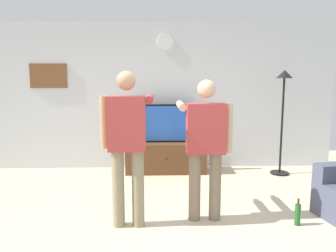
# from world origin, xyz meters

# --- Properties ---
(ground_plane) EXTENTS (8.40, 8.40, 0.00)m
(ground_plane) POSITION_xyz_m (0.00, 0.00, 0.00)
(ground_plane) COLOR beige
(back_wall) EXTENTS (6.40, 0.10, 2.70)m
(back_wall) POSITION_xyz_m (0.00, 2.95, 1.35)
(back_wall) COLOR silver
(back_wall) RESTS_ON ground_plane
(tv_stand) EXTENTS (1.43, 0.53, 0.54)m
(tv_stand) POSITION_xyz_m (0.01, 2.60, 0.27)
(tv_stand) COLOR brown
(tv_stand) RESTS_ON ground_plane
(television) EXTENTS (1.17, 0.07, 0.69)m
(television) POSITION_xyz_m (0.01, 2.65, 0.89)
(television) COLOR black
(television) RESTS_ON tv_stand
(wall_clock) EXTENTS (0.29, 0.03, 0.29)m
(wall_clock) POSITION_xyz_m (0.01, 2.89, 2.35)
(wall_clock) COLOR white
(framed_picture) EXTENTS (0.67, 0.04, 0.44)m
(framed_picture) POSITION_xyz_m (-2.12, 2.90, 1.74)
(framed_picture) COLOR brown
(floor_lamp) EXTENTS (0.32, 0.32, 1.83)m
(floor_lamp) POSITION_xyz_m (2.04, 2.39, 1.31)
(floor_lamp) COLOR black
(floor_lamp) RESTS_ON ground_plane
(person_standing_nearer_lamp) EXTENTS (0.59, 0.78, 1.77)m
(person_standing_nearer_lamp) POSITION_xyz_m (-0.48, 0.43, 1.01)
(person_standing_nearer_lamp) COLOR gray
(person_standing_nearer_lamp) RESTS_ON ground_plane
(person_standing_nearer_couch) EXTENTS (0.63, 0.78, 1.68)m
(person_standing_nearer_couch) POSITION_xyz_m (0.42, 0.57, 0.96)
(person_standing_nearer_couch) COLOR #7A6B56
(person_standing_nearer_couch) RESTS_ON ground_plane
(beverage_bottle) EXTENTS (0.07, 0.07, 0.32)m
(beverage_bottle) POSITION_xyz_m (1.48, 0.36, 0.13)
(beverage_bottle) COLOR #1E5923
(beverage_bottle) RESTS_ON ground_plane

